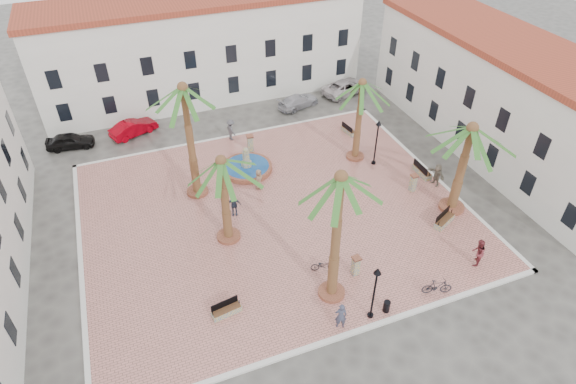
% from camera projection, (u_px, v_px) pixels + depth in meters
% --- Properties ---
extents(ground, '(120.00, 120.00, 0.00)m').
position_uv_depth(ground, '(275.00, 213.00, 33.98)').
color(ground, '#56544F').
rests_on(ground, ground).
extents(plaza, '(26.00, 22.00, 0.15)m').
position_uv_depth(plaza, '(275.00, 212.00, 33.94)').
color(plaza, tan).
rests_on(plaza, ground).
extents(kerb_n, '(26.30, 0.30, 0.16)m').
position_uv_depth(kerb_n, '(232.00, 136.00, 42.02)').
color(kerb_n, silver).
rests_on(kerb_n, ground).
extents(kerb_s, '(26.30, 0.30, 0.16)m').
position_uv_depth(kerb_s, '(344.00, 336.00, 25.84)').
color(kerb_s, silver).
rests_on(kerb_s, ground).
extents(kerb_e, '(0.30, 22.30, 0.16)m').
position_uv_depth(kerb_e, '(431.00, 173.00, 37.63)').
color(kerb_e, silver).
rests_on(kerb_e, ground).
extents(kerb_w, '(0.30, 22.30, 0.16)m').
position_uv_depth(kerb_w, '(81.00, 260.00, 30.23)').
color(kerb_w, silver).
rests_on(kerb_w, ground).
extents(building_north, '(30.40, 7.40, 9.50)m').
position_uv_depth(building_north, '(203.00, 48.00, 45.75)').
color(building_north, white).
rests_on(building_north, ground).
extents(building_east, '(7.40, 26.40, 9.00)m').
position_uv_depth(building_east, '(501.00, 96.00, 38.36)').
color(building_east, white).
rests_on(building_east, ground).
extents(fountain, '(3.97, 3.97, 2.05)m').
position_uv_depth(fountain, '(247.00, 167.00, 37.72)').
color(fountain, '#955038').
rests_on(fountain, plaza).
extents(palm_nw, '(5.14, 5.14, 8.82)m').
position_uv_depth(palm_nw, '(184.00, 100.00, 30.93)').
color(palm_nw, '#955038').
rests_on(palm_nw, plaza).
extents(palm_sw, '(5.05, 5.05, 6.48)m').
position_uv_depth(palm_sw, '(222.00, 172.00, 28.51)').
color(palm_sw, '#955038').
rests_on(palm_sw, plaza).
extents(palm_s, '(5.06, 5.06, 8.78)m').
position_uv_depth(palm_s, '(340.00, 191.00, 23.40)').
color(palm_s, '#955038').
rests_on(palm_s, plaza).
extents(palm_e, '(5.74, 5.74, 6.95)m').
position_uv_depth(palm_e, '(469.00, 140.00, 30.70)').
color(palm_e, '#955038').
rests_on(palm_e, plaza).
extents(palm_ne, '(4.67, 4.67, 6.91)m').
position_uv_depth(palm_ne, '(362.00, 92.00, 35.72)').
color(palm_ne, '#955038').
rests_on(palm_ne, plaza).
extents(bench_s, '(1.76, 0.78, 0.90)m').
position_uv_depth(bench_s, '(226.00, 311.00, 26.75)').
color(bench_s, gray).
rests_on(bench_s, plaza).
extents(bench_se, '(1.91, 1.30, 0.97)m').
position_uv_depth(bench_se, '(444.00, 221.00, 32.70)').
color(bench_se, gray).
rests_on(bench_se, plaza).
extents(bench_e, '(0.59, 1.90, 1.00)m').
position_uv_depth(bench_e, '(422.00, 171.00, 37.23)').
color(bench_e, gray).
rests_on(bench_e, plaza).
extents(bench_ne, '(0.74, 1.67, 0.85)m').
position_uv_depth(bench_ne, '(348.00, 131.00, 42.17)').
color(bench_ne, gray).
rests_on(bench_ne, plaza).
extents(lamppost_s, '(0.42, 0.42, 3.85)m').
position_uv_depth(lamppost_s, '(375.00, 285.00, 25.18)').
color(lamppost_s, black).
rests_on(lamppost_s, plaza).
extents(lamppost_e, '(0.43, 0.43, 3.93)m').
position_uv_depth(lamppost_e, '(377.00, 135.00, 36.94)').
color(lamppost_e, black).
rests_on(lamppost_e, plaza).
extents(bollard_se, '(0.54, 0.54, 1.40)m').
position_uv_depth(bollard_se, '(356.00, 265.00, 28.81)').
color(bollard_se, gray).
rests_on(bollard_se, plaza).
extents(bollard_n, '(0.60, 0.60, 1.55)m').
position_uv_depth(bollard_n, '(250.00, 144.00, 39.44)').
color(bollard_n, gray).
rests_on(bollard_n, plaza).
extents(bollard_e, '(0.50, 0.50, 1.38)m').
position_uv_depth(bollard_e, '(413.00, 183.00, 35.37)').
color(bollard_e, gray).
rests_on(bollard_e, plaza).
extents(litter_bin, '(0.39, 0.39, 0.75)m').
position_uv_depth(litter_bin, '(387.00, 306.00, 26.83)').
color(litter_bin, black).
rests_on(litter_bin, plaza).
extents(cyclist_a, '(0.75, 0.61, 1.79)m').
position_uv_depth(cyclist_a, '(341.00, 316.00, 25.69)').
color(cyclist_a, '#393D53').
rests_on(cyclist_a, plaza).
extents(bicycle_a, '(1.68, 1.00, 0.83)m').
position_uv_depth(bicycle_a, '(324.00, 265.00, 29.25)').
color(bicycle_a, black).
rests_on(bicycle_a, plaza).
extents(cyclist_b, '(1.18, 1.14, 1.92)m').
position_uv_depth(cyclist_b, '(478.00, 253.00, 29.32)').
color(cyclist_b, maroon).
rests_on(cyclist_b, plaza).
extents(bicycle_b, '(1.83, 1.04, 1.06)m').
position_uv_depth(bicycle_b, '(437.00, 287.00, 27.76)').
color(bicycle_b, black).
rests_on(bicycle_b, plaza).
extents(pedestrian_fountain_a, '(0.92, 0.91, 1.60)m').
position_uv_depth(pedestrian_fountain_a, '(259.00, 179.00, 35.57)').
color(pedestrian_fountain_a, '#896C53').
rests_on(pedestrian_fountain_a, plaza).
extents(pedestrian_fountain_b, '(1.05, 0.65, 1.67)m').
position_uv_depth(pedestrian_fountain_b, '(234.00, 205.00, 33.13)').
color(pedestrian_fountain_b, '#2F3C54').
rests_on(pedestrian_fountain_b, plaza).
extents(pedestrian_north, '(0.97, 1.35, 1.89)m').
position_uv_depth(pedestrian_north, '(231.00, 130.00, 40.90)').
color(pedestrian_north, '#47474C').
rests_on(pedestrian_north, plaza).
extents(pedestrian_east, '(0.73, 1.72, 1.80)m').
position_uv_depth(pedestrian_east, '(437.00, 174.00, 35.85)').
color(pedestrian_east, '#6B6252').
rests_on(pedestrian_east, plaza).
extents(car_black, '(4.02, 2.02, 1.31)m').
position_uv_depth(car_black, '(70.00, 141.00, 40.33)').
color(car_black, black).
rests_on(car_black, ground).
extents(car_red, '(4.36, 2.92, 1.36)m').
position_uv_depth(car_red, '(133.00, 128.00, 41.98)').
color(car_red, '#9D000E').
rests_on(car_red, ground).
extents(car_silver, '(4.58, 2.97, 1.23)m').
position_uv_depth(car_silver, '(298.00, 101.00, 46.06)').
color(car_silver, silver).
rests_on(car_silver, ground).
extents(car_white, '(5.59, 3.86, 1.42)m').
position_uv_depth(car_white, '(345.00, 87.00, 48.27)').
color(car_white, beige).
rests_on(car_white, ground).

